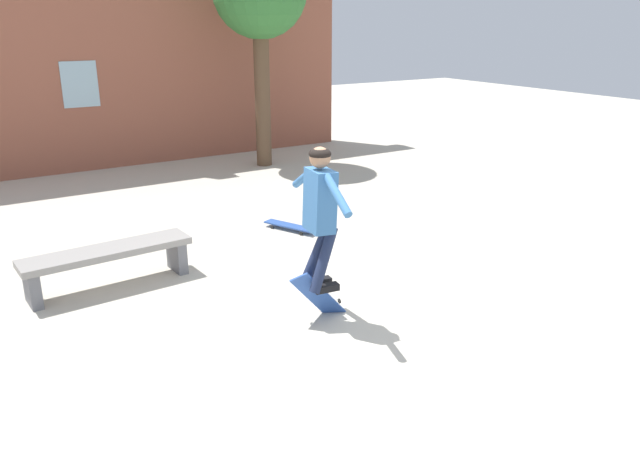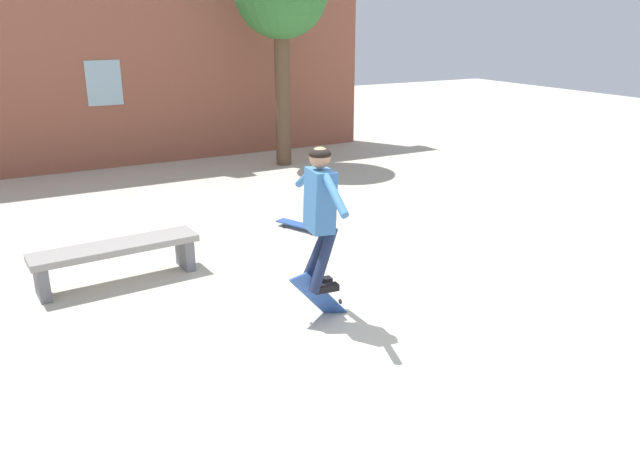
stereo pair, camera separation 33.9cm
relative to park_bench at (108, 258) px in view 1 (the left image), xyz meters
name	(u,v)px [view 1 (the left image)]	position (x,y,z in m)	size (l,w,h in m)	color
ground_plane	(341,319)	(1.84, -2.15, -0.36)	(40.00, 40.00, 0.00)	beige
building_backdrop	(108,48)	(1.84, 6.40, 2.06)	(11.15, 0.52, 5.57)	#93513D
park_bench	(108,258)	(0.00, 0.00, 0.00)	(1.96, 0.58, 0.48)	gray
skater	(320,207)	(1.64, -2.06, 0.89)	(0.38, 1.25, 1.48)	teal
skateboard_flipping	(319,296)	(1.66, -2.01, -0.11)	(0.67, 0.27, 0.71)	#2D519E
skateboard_resting	(290,226)	(2.82, 0.66, -0.29)	(0.52, 0.87, 0.08)	#2D519E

